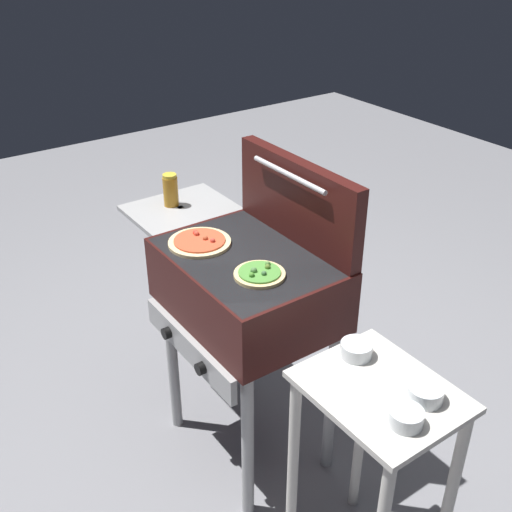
{
  "coord_description": "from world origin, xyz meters",
  "views": [
    {
      "loc": [
        1.54,
        -1.05,
        1.96
      ],
      "look_at": [
        0.05,
        0.0,
        0.92
      ],
      "focal_mm": 43.44,
      "sensor_mm": 36.0,
      "label": 1
    }
  ],
  "objects_px": {
    "sauce_jar": "(171,190)",
    "prep_table": "(373,446)",
    "pizza_pepperoni": "(200,242)",
    "topping_bowl_middle": "(406,418)",
    "grill": "(245,289)",
    "topping_bowl_near": "(425,394)",
    "topping_bowl_far": "(356,350)",
    "pizza_veggie": "(260,274)"
  },
  "relations": [
    {
      "from": "pizza_pepperoni",
      "to": "prep_table",
      "type": "relative_size",
      "value": 0.29
    },
    {
      "from": "prep_table",
      "to": "topping_bowl_middle",
      "type": "relative_size",
      "value": 8.36
    },
    {
      "from": "sauce_jar",
      "to": "prep_table",
      "type": "height_order",
      "value": "sauce_jar"
    },
    {
      "from": "pizza_pepperoni",
      "to": "pizza_veggie",
      "type": "distance_m",
      "value": 0.31
    },
    {
      "from": "sauce_jar",
      "to": "topping_bowl_far",
      "type": "distance_m",
      "value": 1.04
    },
    {
      "from": "grill",
      "to": "pizza_pepperoni",
      "type": "distance_m",
      "value": 0.23
    },
    {
      "from": "topping_bowl_far",
      "to": "topping_bowl_middle",
      "type": "relative_size",
      "value": 1.05
    },
    {
      "from": "pizza_pepperoni",
      "to": "topping_bowl_near",
      "type": "relative_size",
      "value": 2.24
    },
    {
      "from": "pizza_veggie",
      "to": "prep_table",
      "type": "relative_size",
      "value": 0.22
    },
    {
      "from": "sauce_jar",
      "to": "topping_bowl_middle",
      "type": "bearing_deg",
      "value": -1.17
    },
    {
      "from": "sauce_jar",
      "to": "prep_table",
      "type": "distance_m",
      "value": 1.25
    },
    {
      "from": "grill",
      "to": "sauce_jar",
      "type": "relative_size",
      "value": 7.21
    },
    {
      "from": "pizza_pepperoni",
      "to": "topping_bowl_near",
      "type": "distance_m",
      "value": 0.95
    },
    {
      "from": "pizza_pepperoni",
      "to": "topping_bowl_far",
      "type": "height_order",
      "value": "pizza_pepperoni"
    },
    {
      "from": "grill",
      "to": "pizza_veggie",
      "type": "relative_size",
      "value": 5.63
    },
    {
      "from": "topping_bowl_middle",
      "to": "pizza_veggie",
      "type": "bearing_deg",
      "value": -179.89
    },
    {
      "from": "sauce_jar",
      "to": "topping_bowl_near",
      "type": "relative_size",
      "value": 1.32
    },
    {
      "from": "grill",
      "to": "topping_bowl_far",
      "type": "distance_m",
      "value": 0.53
    },
    {
      "from": "prep_table",
      "to": "topping_bowl_near",
      "type": "relative_size",
      "value": 7.69
    },
    {
      "from": "sauce_jar",
      "to": "prep_table",
      "type": "bearing_deg",
      "value": 0.91
    },
    {
      "from": "grill",
      "to": "topping_bowl_near",
      "type": "distance_m",
      "value": 0.78
    },
    {
      "from": "pizza_pepperoni",
      "to": "topping_bowl_middle",
      "type": "distance_m",
      "value": 0.97
    },
    {
      "from": "prep_table",
      "to": "topping_bowl_middle",
      "type": "height_order",
      "value": "topping_bowl_middle"
    },
    {
      "from": "topping_bowl_middle",
      "to": "prep_table",
      "type": "bearing_deg",
      "value": 161.22
    },
    {
      "from": "grill",
      "to": "topping_bowl_far",
      "type": "height_order",
      "value": "grill"
    },
    {
      "from": "pizza_pepperoni",
      "to": "topping_bowl_middle",
      "type": "height_order",
      "value": "pizza_pepperoni"
    },
    {
      "from": "sauce_jar",
      "to": "pizza_pepperoni",
      "type": "bearing_deg",
      "value": -12.16
    },
    {
      "from": "sauce_jar",
      "to": "topping_bowl_near",
      "type": "height_order",
      "value": "sauce_jar"
    },
    {
      "from": "prep_table",
      "to": "topping_bowl_near",
      "type": "xyz_separation_m",
      "value": [
        0.1,
        0.07,
        0.24
      ]
    },
    {
      "from": "pizza_pepperoni",
      "to": "topping_bowl_middle",
      "type": "xyz_separation_m",
      "value": [
        0.96,
        0.05,
        -0.11
      ]
    },
    {
      "from": "pizza_veggie",
      "to": "topping_bowl_near",
      "type": "xyz_separation_m",
      "value": [
        0.62,
        0.11,
        -0.11
      ]
    },
    {
      "from": "pizza_veggie",
      "to": "topping_bowl_middle",
      "type": "bearing_deg",
      "value": 0.11
    },
    {
      "from": "grill",
      "to": "prep_table",
      "type": "height_order",
      "value": "grill"
    },
    {
      "from": "prep_table",
      "to": "topping_bowl_far",
      "type": "bearing_deg",
      "value": 163.51
    },
    {
      "from": "grill",
      "to": "topping_bowl_near",
      "type": "height_order",
      "value": "grill"
    },
    {
      "from": "grill",
      "to": "topping_bowl_middle",
      "type": "bearing_deg",
      "value": -2.9
    },
    {
      "from": "topping_bowl_near",
      "to": "topping_bowl_middle",
      "type": "xyz_separation_m",
      "value": [
        0.03,
        -0.11,
        0.0
      ]
    },
    {
      "from": "pizza_pepperoni",
      "to": "sauce_jar",
      "type": "height_order",
      "value": "sauce_jar"
    },
    {
      "from": "grill",
      "to": "prep_table",
      "type": "xyz_separation_m",
      "value": [
        0.67,
        0.0,
        -0.21
      ]
    },
    {
      "from": "topping_bowl_middle",
      "to": "grill",
      "type": "bearing_deg",
      "value": 177.1
    },
    {
      "from": "sauce_jar",
      "to": "topping_bowl_middle",
      "type": "xyz_separation_m",
      "value": [
        1.31,
        -0.03,
        -0.17
      ]
    },
    {
      "from": "prep_table",
      "to": "topping_bowl_far",
      "type": "height_order",
      "value": "topping_bowl_far"
    }
  ]
}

